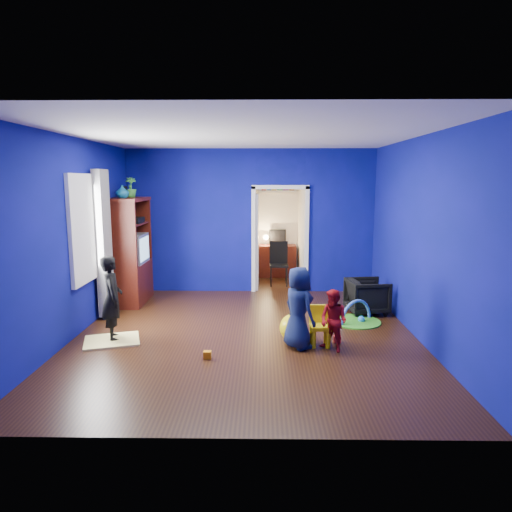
{
  "coord_description": "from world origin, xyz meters",
  "views": [
    {
      "loc": [
        0.25,
        -6.49,
        2.27
      ],
      "look_at": [
        0.15,
        0.4,
        1.13
      ],
      "focal_mm": 32.0,
      "sensor_mm": 36.0,
      "label": 1
    }
  ],
  "objects_px": {
    "armchair": "(367,296)",
    "child_navy": "(299,308)",
    "toddler_red": "(333,321)",
    "vase": "(122,192)",
    "hopper_ball": "(293,328)",
    "study_desk": "(277,261)",
    "kid_chair": "(320,328)",
    "play_mat": "(356,321)",
    "child_black": "(112,298)",
    "folding_chair": "(279,264)",
    "tv_armoire": "(130,251)",
    "crt_tv": "(132,249)"
  },
  "relations": [
    {
      "from": "kid_chair",
      "to": "vase",
      "type": "bearing_deg",
      "value": 148.46
    },
    {
      "from": "child_black",
      "to": "toddler_red",
      "type": "height_order",
      "value": "child_black"
    },
    {
      "from": "toddler_red",
      "to": "vase",
      "type": "distance_m",
      "value": 4.37
    },
    {
      "from": "vase",
      "to": "tv_armoire",
      "type": "bearing_deg",
      "value": 90.0
    },
    {
      "from": "hopper_ball",
      "to": "folding_chair",
      "type": "relative_size",
      "value": 0.43
    },
    {
      "from": "play_mat",
      "to": "armchair",
      "type": "bearing_deg",
      "value": 60.94
    },
    {
      "from": "vase",
      "to": "study_desk",
      "type": "distance_m",
      "value": 4.27
    },
    {
      "from": "folding_chair",
      "to": "vase",
      "type": "bearing_deg",
      "value": -148.13
    },
    {
      "from": "crt_tv",
      "to": "hopper_ball",
      "type": "height_order",
      "value": "crt_tv"
    },
    {
      "from": "child_navy",
      "to": "tv_armoire",
      "type": "distance_m",
      "value": 3.79
    },
    {
      "from": "hopper_ball",
      "to": "child_black",
      "type": "bearing_deg",
      "value": 179.3
    },
    {
      "from": "armchair",
      "to": "child_navy",
      "type": "height_order",
      "value": "child_navy"
    },
    {
      "from": "tv_armoire",
      "to": "kid_chair",
      "type": "relative_size",
      "value": 3.92
    },
    {
      "from": "child_black",
      "to": "tv_armoire",
      "type": "relative_size",
      "value": 0.63
    },
    {
      "from": "child_navy",
      "to": "toddler_red",
      "type": "bearing_deg",
      "value": -136.33
    },
    {
      "from": "tv_armoire",
      "to": "study_desk",
      "type": "relative_size",
      "value": 2.23
    },
    {
      "from": "child_navy",
      "to": "hopper_ball",
      "type": "xyz_separation_m",
      "value": [
        -0.05,
        0.25,
        -0.37
      ]
    },
    {
      "from": "child_navy",
      "to": "play_mat",
      "type": "distance_m",
      "value": 1.63
    },
    {
      "from": "child_black",
      "to": "hopper_ball",
      "type": "bearing_deg",
      "value": -113.12
    },
    {
      "from": "study_desk",
      "to": "folding_chair",
      "type": "relative_size",
      "value": 0.96
    },
    {
      "from": "vase",
      "to": "toddler_red",
      "type": "bearing_deg",
      "value": -32.13
    },
    {
      "from": "crt_tv",
      "to": "folding_chair",
      "type": "bearing_deg",
      "value": 27.6
    },
    {
      "from": "hopper_ball",
      "to": "study_desk",
      "type": "height_order",
      "value": "study_desk"
    },
    {
      "from": "toddler_red",
      "to": "play_mat",
      "type": "bearing_deg",
      "value": 110.46
    },
    {
      "from": "play_mat",
      "to": "child_navy",
      "type": "bearing_deg",
      "value": -131.7
    },
    {
      "from": "armchair",
      "to": "kid_chair",
      "type": "bearing_deg",
      "value": 139.86
    },
    {
      "from": "study_desk",
      "to": "hopper_ball",
      "type": "bearing_deg",
      "value": -88.85
    },
    {
      "from": "child_black",
      "to": "hopper_ball",
      "type": "relative_size",
      "value": 3.12
    },
    {
      "from": "armchair",
      "to": "child_black",
      "type": "bearing_deg",
      "value": 101.62
    },
    {
      "from": "armchair",
      "to": "child_black",
      "type": "height_order",
      "value": "child_black"
    },
    {
      "from": "play_mat",
      "to": "child_black",
      "type": "bearing_deg",
      "value": -166.69
    },
    {
      "from": "child_black",
      "to": "hopper_ball",
      "type": "distance_m",
      "value": 2.62
    },
    {
      "from": "study_desk",
      "to": "armchair",
      "type": "bearing_deg",
      "value": -64.61
    },
    {
      "from": "armchair",
      "to": "folding_chair",
      "type": "xyz_separation_m",
      "value": [
        -1.46,
        2.11,
        0.16
      ]
    },
    {
      "from": "crt_tv",
      "to": "study_desk",
      "type": "xyz_separation_m",
      "value": [
        2.78,
        2.41,
        -0.65
      ]
    },
    {
      "from": "tv_armoire",
      "to": "hopper_ball",
      "type": "relative_size",
      "value": 4.97
    },
    {
      "from": "kid_chair",
      "to": "play_mat",
      "type": "xyz_separation_m",
      "value": [
        0.71,
        1.06,
        -0.24
      ]
    },
    {
      "from": "play_mat",
      "to": "study_desk",
      "type": "distance_m",
      "value": 3.8
    },
    {
      "from": "child_black",
      "to": "play_mat",
      "type": "relative_size",
      "value": 1.54
    },
    {
      "from": "child_navy",
      "to": "crt_tv",
      "type": "xyz_separation_m",
      "value": [
        -2.92,
        2.33,
        0.46
      ]
    },
    {
      "from": "toddler_red",
      "to": "vase",
      "type": "relative_size",
      "value": 3.55
    },
    {
      "from": "child_navy",
      "to": "tv_armoire",
      "type": "relative_size",
      "value": 0.58
    },
    {
      "from": "tv_armoire",
      "to": "kid_chair",
      "type": "distance_m",
      "value": 4.03
    },
    {
      "from": "kid_chair",
      "to": "folding_chair",
      "type": "distance_m",
      "value": 3.73
    },
    {
      "from": "crt_tv",
      "to": "hopper_ball",
      "type": "distance_m",
      "value": 3.64
    },
    {
      "from": "study_desk",
      "to": "vase",
      "type": "bearing_deg",
      "value": -136.11
    },
    {
      "from": "tv_armoire",
      "to": "play_mat",
      "type": "distance_m",
      "value": 4.27
    },
    {
      "from": "armchair",
      "to": "hopper_ball",
      "type": "relative_size",
      "value": 1.67
    },
    {
      "from": "toddler_red",
      "to": "folding_chair",
      "type": "distance_m",
      "value": 3.95
    },
    {
      "from": "toddler_red",
      "to": "hopper_ball",
      "type": "relative_size",
      "value": 2.13
    }
  ]
}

